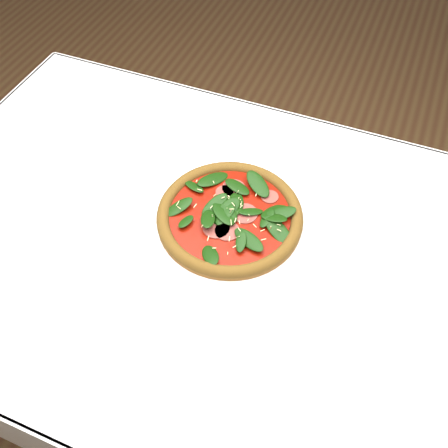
% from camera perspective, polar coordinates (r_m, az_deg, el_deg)
% --- Properties ---
extents(ground, '(6.00, 6.00, 0.00)m').
position_cam_1_polar(ground, '(1.58, -1.16, -18.19)').
color(ground, brown).
rests_on(ground, ground).
extents(dining_table, '(1.21, 0.81, 0.75)m').
position_cam_1_polar(dining_table, '(0.99, -1.76, -5.33)').
color(dining_table, silver).
rests_on(dining_table, ground).
extents(plate, '(0.31, 0.31, 0.01)m').
position_cam_1_polar(plate, '(0.93, 0.66, 0.39)').
color(plate, white).
rests_on(plate, dining_table).
extents(pizza, '(0.33, 0.33, 0.03)m').
position_cam_1_polar(pizza, '(0.91, 0.67, 1.08)').
color(pizza, brown).
rests_on(pizza, plate).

